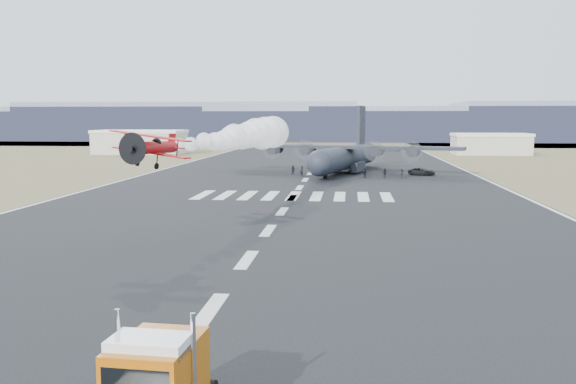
# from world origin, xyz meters

# --- Properties ---
(ground) EXTENTS (500.00, 500.00, 0.00)m
(ground) POSITION_xyz_m (0.00, 0.00, 0.00)
(ground) COLOR black
(ground) RESTS_ON ground
(scrub_far) EXTENTS (500.00, 80.00, 0.00)m
(scrub_far) POSITION_xyz_m (0.00, 230.00, 0.00)
(scrub_far) COLOR brown
(scrub_far) RESTS_ON ground
(runway_markings) EXTENTS (60.00, 260.00, 0.01)m
(runway_markings) POSITION_xyz_m (0.00, 60.00, 0.01)
(runway_markings) COLOR silver
(runway_markings) RESTS_ON ground
(ridge_seg_b) EXTENTS (150.00, 50.00, 15.00)m
(ridge_seg_b) POSITION_xyz_m (-130.00, 260.00, 7.50)
(ridge_seg_b) COLOR gray
(ridge_seg_b) RESTS_ON ground
(ridge_seg_c) EXTENTS (150.00, 50.00, 17.00)m
(ridge_seg_c) POSITION_xyz_m (-65.00, 260.00, 8.50)
(ridge_seg_c) COLOR gray
(ridge_seg_c) RESTS_ON ground
(ridge_seg_d) EXTENTS (150.00, 50.00, 13.00)m
(ridge_seg_d) POSITION_xyz_m (0.00, 260.00, 6.50)
(ridge_seg_d) COLOR gray
(ridge_seg_d) RESTS_ON ground
(ridge_seg_e) EXTENTS (150.00, 50.00, 15.00)m
(ridge_seg_e) POSITION_xyz_m (65.00, 260.00, 7.50)
(ridge_seg_e) COLOR gray
(ridge_seg_e) RESTS_ON ground
(hangar_left) EXTENTS (24.50, 14.50, 6.70)m
(hangar_left) POSITION_xyz_m (-52.00, 145.00, 3.41)
(hangar_left) COLOR #B5B1A0
(hangar_left) RESTS_ON ground
(hangar_right) EXTENTS (20.50, 12.50, 5.90)m
(hangar_right) POSITION_xyz_m (46.00, 150.00, 3.01)
(hangar_right) COLOR #B5B1A0
(hangar_right) RESTS_ON ground
(aerobatic_biplane) EXTENTS (6.80, 6.14, 2.91)m
(aerobatic_biplane) POSITION_xyz_m (-8.06, 16.31, 7.83)
(aerobatic_biplane) COLOR #B90C19
(smoke_trail) EXTENTS (7.01, 36.16, 4.24)m
(smoke_trail) POSITION_xyz_m (-4.11, 45.79, 8.09)
(smoke_trail) COLOR white
(transport_aircraft) EXTENTS (42.96, 35.12, 12.53)m
(transport_aircraft) POSITION_xyz_m (6.42, 86.48, 3.23)
(transport_aircraft) COLOR #1F212F
(transport_aircraft) RESTS_ON ground
(support_vehicle) EXTENTS (5.22, 3.96, 1.32)m
(support_vehicle) POSITION_xyz_m (19.97, 82.57, 0.66)
(support_vehicle) COLOR black
(support_vehicle) RESTS_ON ground
(crew_a) EXTENTS (0.66, 0.55, 1.70)m
(crew_a) POSITION_xyz_m (7.32, 82.88, 0.85)
(crew_a) COLOR black
(crew_a) RESTS_ON ground
(crew_b) EXTENTS (0.91, 0.69, 1.66)m
(crew_b) POSITION_xyz_m (-2.84, 81.42, 0.83)
(crew_b) COLOR black
(crew_b) RESTS_ON ground
(crew_c) EXTENTS (0.73, 1.14, 1.63)m
(crew_c) POSITION_xyz_m (15.94, 76.02, 0.81)
(crew_c) COLOR black
(crew_c) RESTS_ON ground
(crew_d) EXTENTS (1.01, 0.64, 1.61)m
(crew_d) POSITION_xyz_m (13.13, 76.70, 0.81)
(crew_d) COLOR black
(crew_d) RESTS_ON ground
(crew_e) EXTENTS (0.86, 0.94, 1.63)m
(crew_e) POSITION_xyz_m (4.75, 79.61, 0.82)
(crew_e) COLOR black
(crew_e) RESTS_ON ground
(crew_f) EXTENTS (1.16, 1.64, 1.70)m
(crew_f) POSITION_xyz_m (9.79, 76.79, 0.85)
(crew_f) COLOR black
(crew_f) RESTS_ON ground
(crew_g) EXTENTS (0.85, 0.82, 1.82)m
(crew_g) POSITION_xyz_m (-1.04, 78.14, 0.91)
(crew_g) COLOR black
(crew_g) RESTS_ON ground
(crew_h) EXTENTS (0.70, 0.98, 1.85)m
(crew_h) POSITION_xyz_m (2.85, 77.54, 0.93)
(crew_h) COLOR black
(crew_h) RESTS_ON ground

